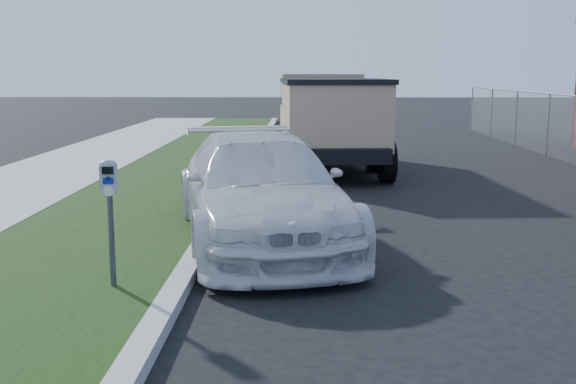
{
  "coord_description": "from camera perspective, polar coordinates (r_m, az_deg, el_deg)",
  "views": [
    {
      "loc": [
        -1.24,
        -6.95,
        2.42
      ],
      "look_at": [
        -1.4,
        1.0,
        1.0
      ],
      "focal_mm": 42.0,
      "sensor_mm": 36.0,
      "label": 1
    }
  ],
  "objects": [
    {
      "name": "ground",
      "position": [
        7.46,
        10.78,
        -8.98
      ],
      "size": [
        120.0,
        120.0,
        0.0
      ],
      "primitive_type": "plane",
      "color": "black",
      "rests_on": "ground"
    },
    {
      "name": "parking_meter",
      "position": [
        7.4,
        -14.87,
        -0.26
      ],
      "size": [
        0.21,
        0.16,
        1.38
      ],
      "rotation": [
        0.0,
        0.0,
        0.17
      ],
      "color": "#3F4247",
      "rests_on": "ground"
    },
    {
      "name": "white_wagon",
      "position": [
        9.7,
        -2.26,
        0.29
      ],
      "size": [
        3.22,
        5.61,
        1.53
      ],
      "primitive_type": "imported",
      "rotation": [
        0.0,
        0.0,
        0.21
      ],
      "color": "silver",
      "rests_on": "ground"
    },
    {
      "name": "dump_truck",
      "position": [
        17.21,
        3.35,
        6.48
      ],
      "size": [
        2.79,
        6.2,
        2.37
      ],
      "rotation": [
        0.0,
        0.0,
        0.07
      ],
      "color": "black",
      "rests_on": "ground"
    }
  ]
}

